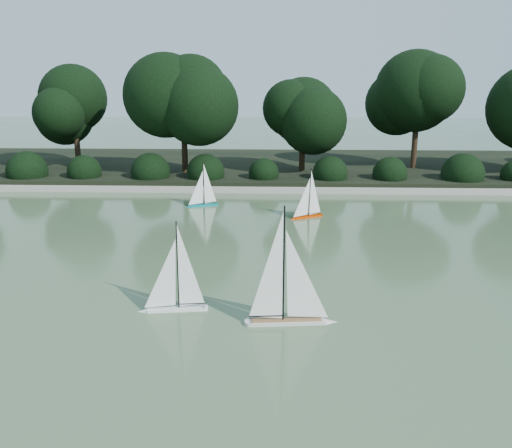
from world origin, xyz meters
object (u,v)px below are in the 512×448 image
(sailboat_white_b, at_px, (294,305))
(sailboat_orange, at_px, (305,210))
(sailboat_white_a, at_px, (170,296))
(sailboat_teal, at_px, (201,199))

(sailboat_white_b, distance_m, sailboat_orange, 6.38)
(sailboat_orange, bearing_deg, sailboat_white_a, -111.54)
(sailboat_white_a, relative_size, sailboat_teal, 1.16)
(sailboat_white_a, xyz_separation_m, sailboat_orange, (2.36, 5.98, -0.02))
(sailboat_white_a, xyz_separation_m, sailboat_teal, (-0.49, 7.21, -0.03))
(sailboat_orange, bearing_deg, sailboat_teal, 156.52)
(sailboat_white_b, bearing_deg, sailboat_white_a, 168.42)
(sailboat_teal, bearing_deg, sailboat_white_b, -72.56)
(sailboat_white_a, bearing_deg, sailboat_teal, 93.87)
(sailboat_teal, bearing_deg, sailboat_white_a, -86.13)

